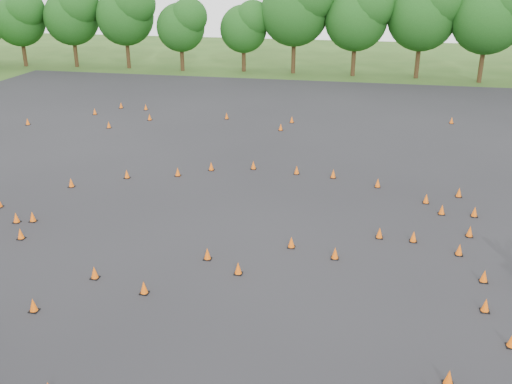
# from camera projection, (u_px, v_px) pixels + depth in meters

# --- Properties ---
(ground) EXTENTS (140.00, 140.00, 0.00)m
(ground) POSITION_uv_depth(u_px,v_px,m) (236.00, 258.00, 22.10)
(ground) COLOR #2D5119
(ground) RESTS_ON ground
(asphalt_pad) EXTENTS (62.00, 62.00, 0.00)m
(asphalt_pad) POSITION_uv_depth(u_px,v_px,m) (264.00, 200.00, 27.56)
(asphalt_pad) COLOR black
(asphalt_pad) RESTS_ON ground
(treeline) EXTENTS (87.13, 32.46, 11.23)m
(treeline) POSITION_uv_depth(u_px,v_px,m) (383.00, 33.00, 51.66)
(treeline) COLOR #174413
(treeline) RESTS_ON ground
(traffic_cones) EXTENTS (35.68, 32.99, 0.45)m
(traffic_cones) POSITION_uv_depth(u_px,v_px,m) (262.00, 200.00, 26.97)
(traffic_cones) COLOR #FB600A
(traffic_cones) RESTS_ON asphalt_pad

